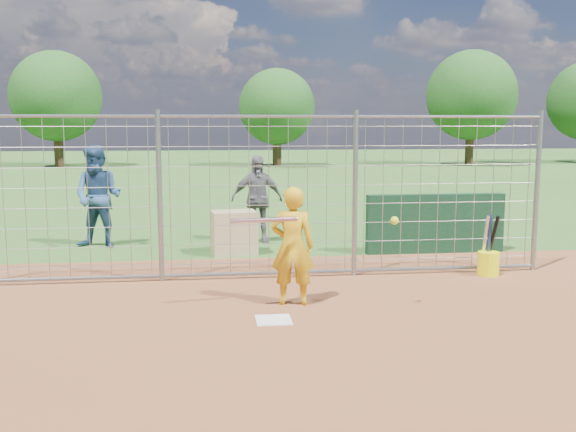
{
  "coord_description": "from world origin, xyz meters",
  "views": [
    {
      "loc": [
        -0.74,
        -7.74,
        2.4
      ],
      "look_at": [
        0.3,
        0.8,
        1.15
      ],
      "focal_mm": 40.0,
      "sensor_mm": 36.0,
      "label": 1
    }
  ],
  "objects": [
    {
      "name": "equipment_in_play",
      "position": [
        0.33,
        0.19,
        1.18
      ],
      "size": [
        2.11,
        0.35,
        0.1
      ],
      "color": "silver",
      "rests_on": "ground"
    },
    {
      "name": "batter",
      "position": [
        0.32,
        0.5,
        0.79
      ],
      "size": [
        0.63,
        0.46,
        1.58
      ],
      "primitive_type": "imported",
      "rotation": [
        0.0,
        0.0,
        3.0
      ],
      "color": "gold",
      "rests_on": "ground"
    },
    {
      "name": "home_plate",
      "position": [
        0.0,
        -0.2,
        0.01
      ],
      "size": [
        0.43,
        0.43,
        0.02
      ],
      "primitive_type": "cube",
      "color": "silver",
      "rests_on": "ground"
    },
    {
      "name": "backstop_fence",
      "position": [
        0.0,
        2.0,
        1.26
      ],
      "size": [
        9.08,
        0.08,
        2.6
      ],
      "color": "gray",
      "rests_on": "ground"
    },
    {
      "name": "infield_dirt",
      "position": [
        0.0,
        -3.0,
        0.01
      ],
      "size": [
        18.0,
        18.0,
        0.0
      ],
      "primitive_type": "plane",
      "color": "brown",
      "rests_on": "ground"
    },
    {
      "name": "bystander_b",
      "position": [
        0.19,
        5.06,
        0.88
      ],
      "size": [
        1.08,
        0.55,
        1.77
      ],
      "primitive_type": "imported",
      "rotation": [
        0.0,
        0.0,
        0.11
      ],
      "color": "slate",
      "rests_on": "ground"
    },
    {
      "name": "tree_line",
      "position": [
        3.13,
        28.13,
        3.71
      ],
      "size": [
        44.66,
        6.72,
        6.48
      ],
      "color": "#3F2B19",
      "rests_on": "ground"
    },
    {
      "name": "ground",
      "position": [
        0.0,
        0.0,
        0.0
      ],
      "size": [
        100.0,
        100.0,
        0.0
      ],
      "primitive_type": "plane",
      "color": "#2D591E",
      "rests_on": "ground"
    },
    {
      "name": "bystander_a",
      "position": [
        -2.89,
        4.91,
        0.99
      ],
      "size": [
        1.13,
        0.99,
        1.98
      ],
      "primitive_type": "imported",
      "rotation": [
        0.0,
        0.0,
        -0.28
      ],
      "color": "navy",
      "rests_on": "ground"
    },
    {
      "name": "dugout_wall",
      "position": [
        3.4,
        3.6,
        0.55
      ],
      "size": [
        2.6,
        0.2,
        1.1
      ],
      "primitive_type": "cube",
      "color": "#11381E",
      "rests_on": "ground"
    },
    {
      "name": "equipment_bin",
      "position": [
        -0.32,
        3.94,
        0.4
      ],
      "size": [
        0.87,
        0.65,
        0.8
      ],
      "primitive_type": "cube",
      "rotation": [
        0.0,
        0.0,
        0.13
      ],
      "color": "tan",
      "rests_on": "ground"
    },
    {
      "name": "bucket_with_bats",
      "position": [
        3.62,
        1.76,
        0.25
      ],
      "size": [
        0.34,
        0.38,
        0.98
      ],
      "color": "#FFFA0D",
      "rests_on": "ground"
    }
  ]
}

